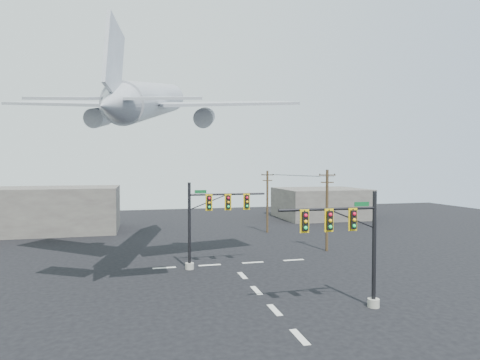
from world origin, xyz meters
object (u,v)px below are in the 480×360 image
object	(u,v)px
signal_mast_near	(352,243)
utility_pole_b	(267,200)
airliner	(152,101)
signal_mast_far	(209,220)
utility_pole_a	(327,208)

from	to	relation	value
signal_mast_near	utility_pole_b	bearing A→B (deg)	82.46
signal_mast_near	airliner	world-z (taller)	airliner
signal_mast_near	signal_mast_far	xyz separation A→B (m)	(-6.85, 12.05, 0.10)
signal_mast_far	airliner	size ratio (longest dim) A/B	0.27
utility_pole_a	utility_pole_b	distance (m)	12.80
signal_mast_near	airliner	bearing A→B (deg)	128.15
signal_mast_far	airliner	bearing A→B (deg)	150.73
signal_mast_far	utility_pole_b	xyz separation A→B (m)	(10.64, 16.59, 0.10)
airliner	signal_mast_far	bearing A→B (deg)	-105.36
utility_pole_b	signal_mast_near	bearing A→B (deg)	-75.51
signal_mast_near	utility_pole_a	world-z (taller)	utility_pole_a
signal_mast_far	utility_pole_a	world-z (taller)	utility_pole_a
signal_mast_near	utility_pole_b	world-z (taller)	utility_pole_b
utility_pole_b	airliner	xyz separation A→B (m)	(-15.31, -13.98, 10.35)
signal_mast_far	utility_pole_b	size ratio (longest dim) A/B	0.91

